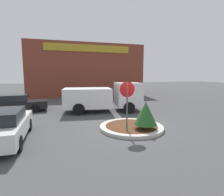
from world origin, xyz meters
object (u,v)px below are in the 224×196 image
parked_sedan_black (15,103)px  parked_sedan_white (2,126)px  stop_sign (127,97)px  utility_truck (104,97)px

parked_sedan_black → parked_sedan_white: (0.98, -6.71, 0.01)m
stop_sign → parked_sedan_black: size_ratio=0.54×
stop_sign → parked_sedan_white: 5.62m
parked_sedan_black → stop_sign: bearing=-53.4°
stop_sign → parked_sedan_white: size_ratio=0.59×
parked_sedan_black → parked_sedan_white: bearing=-86.9°
utility_truck → parked_sedan_black: bearing=172.9°
parked_sedan_white → utility_truck: bearing=-49.9°
utility_truck → parked_sedan_black: (-6.67, 1.70, -0.48)m
stop_sign → utility_truck: stop_sign is taller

